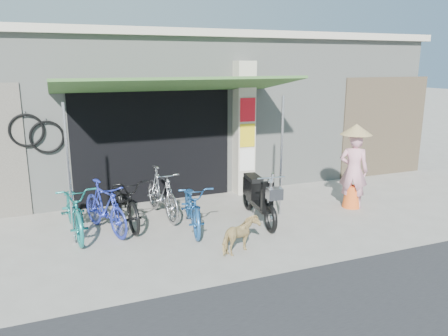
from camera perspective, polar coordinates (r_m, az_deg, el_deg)
name	(u,v)px	position (r m, az deg, el deg)	size (l,w,h in m)	color
ground	(255,234)	(7.84, 4.10, -8.60)	(80.00, 80.00, 0.00)	#9A948B
bicycle_shop	(176,105)	(12.10, -6.35, 8.18)	(12.30, 5.30, 3.66)	#969A93
shop_pillar	(244,129)	(9.95, 2.57, 5.14)	(0.42, 0.44, 3.00)	beige
awning	(177,87)	(8.48, -6.09, 10.52)	(4.60, 1.88, 2.72)	#37602B
neighbour_right	(384,127)	(12.36, 20.18, 5.05)	(2.60, 0.06, 2.60)	brown
bike_teal	(75,209)	(8.08, -18.94, -5.04)	(0.64, 1.83, 0.96)	#1B7A75
bike_blue	(105,207)	(8.05, -15.28, -4.96)	(0.44, 1.55, 0.93)	#212D9A
bike_black	(125,200)	(8.32, -12.82, -4.14)	(0.63, 1.80, 0.94)	black
bike_silver	(162,193)	(8.60, -8.14, -3.19)	(0.46, 1.65, 0.99)	#9B9BA0
bike_navy	(193,205)	(7.95, -4.11, -4.86)	(0.59, 1.70, 0.89)	#205493
street_dog	(241,236)	(6.99, 2.17, -8.83)	(0.31, 0.69, 0.58)	tan
moped	(258,197)	(8.39, 4.47, -3.74)	(0.52, 1.80, 1.02)	black
nun	(354,167)	(9.38, 16.59, 0.15)	(0.68, 0.67, 1.76)	pink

